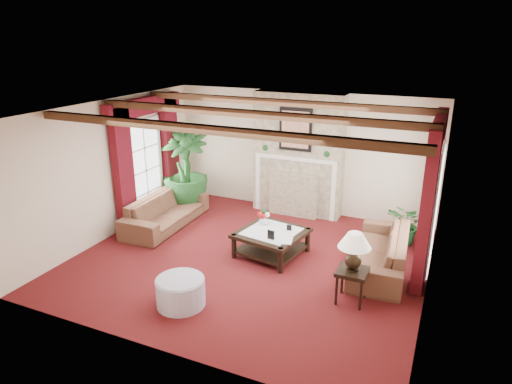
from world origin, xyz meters
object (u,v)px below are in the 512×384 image
at_px(sofa_right, 381,245).
at_px(sofa_left, 166,206).
at_px(coffee_table, 271,243).
at_px(potted_palm, 186,187).
at_px(side_table, 351,286).
at_px(ottoman, 181,292).

bearing_deg(sofa_right, sofa_left, -94.39).
height_order(sofa_right, coffee_table, sofa_right).
xyz_separation_m(sofa_right, coffee_table, (-1.91, -0.31, -0.20)).
bearing_deg(sofa_right, coffee_table, -84.56).
relative_size(sofa_left, sofa_right, 1.00).
distance_m(potted_palm, side_table, 4.94).
height_order(coffee_table, side_table, side_table).
height_order(sofa_left, coffee_table, sofa_left).
distance_m(coffee_table, side_table, 1.94).
xyz_separation_m(potted_palm, side_table, (4.36, -2.30, -0.26)).
bearing_deg(coffee_table, ottoman, -96.71).
distance_m(sofa_left, ottoman, 3.11).
height_order(sofa_left, ottoman, sofa_left).
height_order(side_table, ottoman, side_table).
height_order(sofa_right, ottoman, sofa_right).
relative_size(sofa_left, coffee_table, 1.99).
bearing_deg(sofa_left, coffee_table, -99.48).
relative_size(sofa_right, side_table, 4.17).
height_order(potted_palm, side_table, potted_palm).
distance_m(sofa_left, coffee_table, 2.58).
bearing_deg(potted_palm, sofa_right, -12.77).
bearing_deg(sofa_right, ottoman, -50.48).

